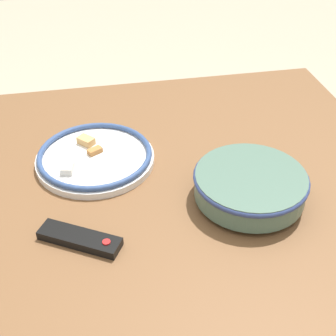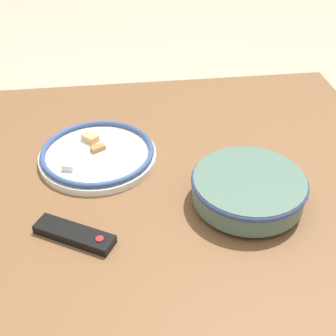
# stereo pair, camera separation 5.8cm
# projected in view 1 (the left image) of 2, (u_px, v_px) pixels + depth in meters

# --- Properties ---
(dining_table) EXTENTS (1.14, 1.01, 0.74)m
(dining_table) POSITION_uv_depth(u_px,v_px,m) (178.00, 199.00, 1.22)
(dining_table) COLOR brown
(dining_table) RESTS_ON ground_plane
(noodle_bowl) EXTENTS (0.26, 0.26, 0.07)m
(noodle_bowl) POSITION_uv_depth(u_px,v_px,m) (250.00, 185.00, 1.06)
(noodle_bowl) COLOR #4C6B5B
(noodle_bowl) RESTS_ON dining_table
(food_plate) EXTENTS (0.30, 0.30, 0.04)m
(food_plate) POSITION_uv_depth(u_px,v_px,m) (95.00, 157.00, 1.19)
(food_plate) COLOR white
(food_plate) RESTS_ON dining_table
(tv_remote) EXTENTS (0.18, 0.13, 0.02)m
(tv_remote) POSITION_uv_depth(u_px,v_px,m) (80.00, 239.00, 0.97)
(tv_remote) COLOR black
(tv_remote) RESTS_ON dining_table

